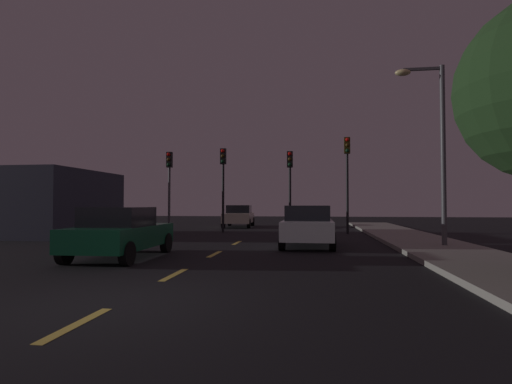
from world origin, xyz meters
TOP-DOWN VIEW (x-y plane):
  - ground_plane at (0.00, 7.00)m, footprint 80.00×80.00m
  - sidewalk_curb_right at (7.50, 7.00)m, footprint 3.00×40.00m
  - lane_stripe_nearest at (0.00, -1.20)m, footprint 0.16×1.60m
  - lane_stripe_second at (0.00, 2.60)m, footprint 0.16×1.60m
  - lane_stripe_third at (0.00, 6.40)m, footprint 0.16×1.60m
  - lane_stripe_fourth at (0.00, 10.20)m, footprint 0.16×1.60m
  - traffic_signal_far_left at (-5.14, 16.12)m, footprint 0.32×0.38m
  - traffic_signal_center_left at (-1.93, 16.12)m, footprint 0.32×0.38m
  - traffic_signal_center_right at (1.88, 16.12)m, footprint 0.32×0.38m
  - traffic_signal_far_right at (5.02, 16.12)m, footprint 0.32×0.38m
  - car_stopped_ahead at (2.94, 9.40)m, footprint 1.98×4.51m
  - car_adjacent_lane at (-2.56, 5.10)m, footprint 2.04×4.13m
  - car_oncoming_far at (-2.06, 21.79)m, footprint 2.20×4.34m
  - street_lamp_right at (7.53, 8.95)m, footprint 1.74×0.36m
  - storefront_left at (-10.27, 12.98)m, footprint 4.55×6.55m

SIDE VIEW (x-z plane):
  - ground_plane at x=0.00m, z-range 0.00..0.00m
  - lane_stripe_nearest at x=0.00m, z-range 0.00..0.01m
  - lane_stripe_second at x=0.00m, z-range 0.00..0.01m
  - lane_stripe_third at x=0.00m, z-range 0.00..0.01m
  - lane_stripe_fourth at x=0.00m, z-range 0.00..0.01m
  - sidewalk_curb_right at x=7.50m, z-range 0.00..0.15m
  - car_adjacent_lane at x=-2.56m, z-range 0.01..1.53m
  - car_oncoming_far at x=-2.06m, z-range 0.01..1.56m
  - car_stopped_ahead at x=2.94m, z-range 0.01..1.57m
  - storefront_left at x=-10.27m, z-range 0.00..3.34m
  - traffic_signal_center_right at x=1.88m, z-range 0.94..5.51m
  - traffic_signal_far_left at x=-5.14m, z-range 0.95..5.61m
  - traffic_signal_center_left at x=-1.93m, z-range 0.97..5.78m
  - traffic_signal_far_right at x=5.02m, z-range 1.04..6.33m
  - street_lamp_right at x=7.53m, z-range 0.70..7.35m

